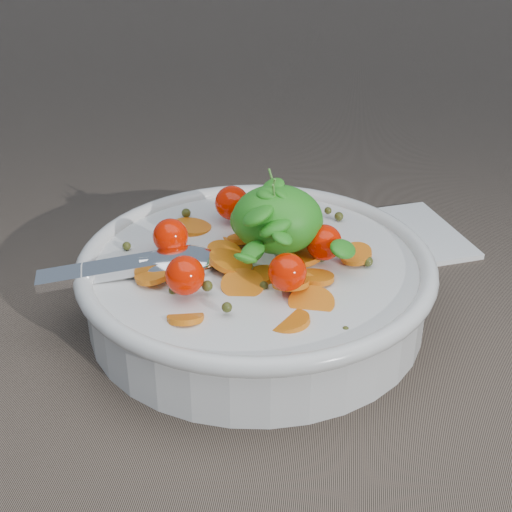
# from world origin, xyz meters

# --- Properties ---
(ground) EXTENTS (6.00, 6.00, 0.00)m
(ground) POSITION_xyz_m (0.00, 0.00, 0.00)
(ground) COLOR #6A5A4C
(ground) RESTS_ON ground
(bowl) EXTENTS (0.30, 0.28, 0.12)m
(bowl) POSITION_xyz_m (-0.03, 0.01, 0.03)
(bowl) COLOR silver
(bowl) RESTS_ON ground
(napkin) EXTENTS (0.18, 0.17, 0.01)m
(napkin) POSITION_xyz_m (0.08, 0.15, 0.00)
(napkin) COLOR white
(napkin) RESTS_ON ground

